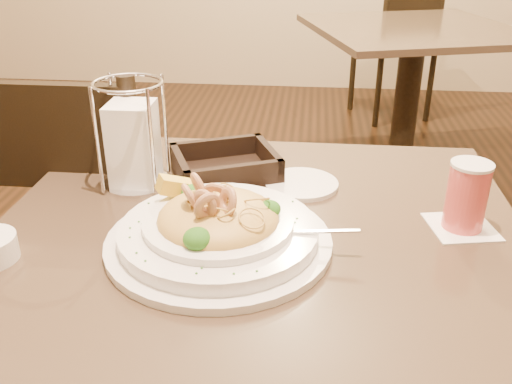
# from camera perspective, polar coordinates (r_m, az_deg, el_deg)

# --- Properties ---
(main_table) EXTENTS (0.90, 0.90, 0.73)m
(main_table) POSITION_cam_1_polar(r_m,az_deg,el_deg) (1.06, -0.11, -15.61)
(main_table) COLOR black
(main_table) RESTS_ON ground
(background_table) EXTENTS (1.12, 1.12, 0.73)m
(background_table) POSITION_cam_1_polar(r_m,az_deg,el_deg) (2.90, 15.09, 11.21)
(background_table) COLOR black
(background_table) RESTS_ON ground
(dining_chair_near) EXTENTS (0.42, 0.42, 0.93)m
(dining_chair_near) POSITION_cam_1_polar(r_m,az_deg,el_deg) (1.47, -16.47, -3.95)
(dining_chair_near) COLOR black
(dining_chair_near) RESTS_ON ground
(dining_chair_far) EXTENTS (0.55, 0.55, 0.93)m
(dining_chair_far) POSITION_cam_1_polar(r_m,az_deg,el_deg) (3.73, 14.08, 14.53)
(dining_chair_far) COLOR black
(dining_chair_far) RESTS_ON ground
(pasta_bowl) EXTENTS (0.40, 0.36, 0.12)m
(pasta_bowl) POSITION_cam_1_polar(r_m,az_deg,el_deg) (0.90, -3.83, -3.55)
(pasta_bowl) COLOR white
(pasta_bowl) RESTS_ON main_table
(drink_glass) EXTENTS (0.12, 0.12, 0.12)m
(drink_glass) POSITION_cam_1_polar(r_m,az_deg,el_deg) (1.00, 20.32, -0.43)
(drink_glass) COLOR white
(drink_glass) RESTS_ON main_table
(bread_basket) EXTENTS (0.24, 0.22, 0.05)m
(bread_basket) POSITION_cam_1_polar(r_m,az_deg,el_deg) (1.14, -3.07, 2.47)
(bread_basket) COLOR black
(bread_basket) RESTS_ON main_table
(napkin_caddy) EXTENTS (0.13, 0.13, 0.21)m
(napkin_caddy) POSITION_cam_1_polar(r_m,az_deg,el_deg) (1.11, -12.16, 4.93)
(napkin_caddy) COLOR silver
(napkin_caddy) RESTS_ON main_table
(side_plate) EXTENTS (0.17, 0.17, 0.01)m
(side_plate) POSITION_cam_1_polar(r_m,az_deg,el_deg) (1.11, 4.56, 0.80)
(side_plate) COLOR white
(side_plate) RESTS_ON main_table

